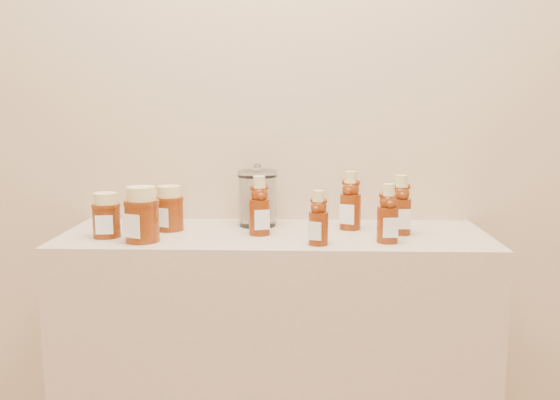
# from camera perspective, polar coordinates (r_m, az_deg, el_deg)

# --- Properties ---
(wall_back) EXTENTS (3.50, 0.02, 2.70)m
(wall_back) POSITION_cam_1_polar(r_m,az_deg,el_deg) (1.84, -0.27, 12.01)
(wall_back) COLOR tan
(wall_back) RESTS_ON ground
(display_table) EXTENTS (1.20, 0.40, 0.90)m
(display_table) POSITION_cam_1_polar(r_m,az_deg,el_deg) (1.83, -0.48, -17.08)
(display_table) COLOR tan
(display_table) RESTS_ON ground
(bear_bottle_back_left) EXTENTS (0.08, 0.08, 0.19)m
(bear_bottle_back_left) POSITION_cam_1_polar(r_m,az_deg,el_deg) (1.64, -2.00, -0.16)
(bear_bottle_back_left) COLOR #5B1D07
(bear_bottle_back_left) RESTS_ON display_table
(bear_bottle_back_mid) EXTENTS (0.09, 0.09, 0.19)m
(bear_bottle_back_mid) POSITION_cam_1_polar(r_m,az_deg,el_deg) (1.73, 6.81, 0.33)
(bear_bottle_back_mid) COLOR #5B1D07
(bear_bottle_back_mid) RESTS_ON display_table
(bear_bottle_back_right) EXTENTS (0.07, 0.07, 0.19)m
(bear_bottle_back_right) POSITION_cam_1_polar(r_m,az_deg,el_deg) (1.68, 11.52, -0.09)
(bear_bottle_back_right) COLOR #5B1D07
(bear_bottle_back_right) RESTS_ON display_table
(bear_bottle_front_left) EXTENTS (0.07, 0.07, 0.16)m
(bear_bottle_front_left) POSITION_cam_1_polar(r_m,az_deg,el_deg) (1.53, 3.74, -1.37)
(bear_bottle_front_left) COLOR #5B1D07
(bear_bottle_front_left) RESTS_ON display_table
(bear_bottle_front_right) EXTENTS (0.07, 0.07, 0.18)m
(bear_bottle_front_right) POSITION_cam_1_polar(r_m,az_deg,el_deg) (1.58, 10.35, -0.90)
(bear_bottle_front_right) COLOR #5B1D07
(bear_bottle_front_right) RESTS_ON display_table
(honey_jar_left) EXTENTS (0.09, 0.09, 0.12)m
(honey_jar_left) POSITION_cam_1_polar(r_m,az_deg,el_deg) (1.69, -16.37, -1.40)
(honey_jar_left) COLOR #5B1D07
(honey_jar_left) RESTS_ON display_table
(honey_jar_back) EXTENTS (0.11, 0.11, 0.13)m
(honey_jar_back) POSITION_cam_1_polar(r_m,az_deg,el_deg) (1.73, -10.58, -0.78)
(honey_jar_back) COLOR #5B1D07
(honey_jar_back) RESTS_ON display_table
(honey_jar_front) EXTENTS (0.12, 0.12, 0.15)m
(honey_jar_front) POSITION_cam_1_polar(r_m,az_deg,el_deg) (1.61, -13.15, -1.35)
(honey_jar_front) COLOR #5B1D07
(honey_jar_front) RESTS_ON display_table
(glass_canister) EXTENTS (0.15, 0.15, 0.18)m
(glass_canister) POSITION_cam_1_polar(r_m,az_deg,el_deg) (1.76, -2.19, 0.41)
(glass_canister) COLOR white
(glass_canister) RESTS_ON display_table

